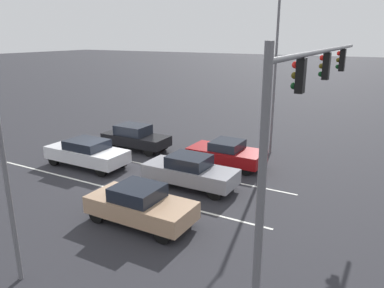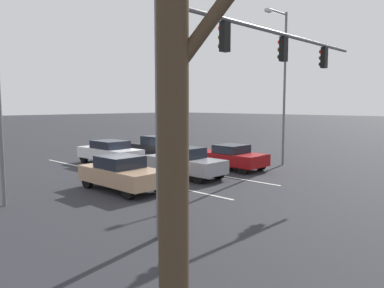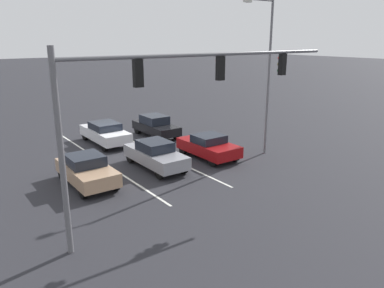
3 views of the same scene
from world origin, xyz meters
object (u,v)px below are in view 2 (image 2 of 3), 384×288
(car_white_midlane_second, at_px, (110,152))
(bare_tree_near, at_px, (170,94))
(car_tan_rightlane_front, at_px, (121,173))
(car_black_leftlane_second, at_px, (159,147))
(car_gray_midlane_front, at_px, (184,162))
(traffic_signal_gantry, at_px, (249,62))
(street_lamp_right_shoulder, at_px, (2,62))
(car_maroon_leftlane_front, at_px, (231,157))
(street_lamp_left_shoulder, at_px, (283,79))

(car_white_midlane_second, distance_m, bare_tree_near, 19.03)
(car_tan_rightlane_front, bearing_deg, car_black_leftlane_second, -141.18)
(car_tan_rightlane_front, bearing_deg, car_gray_midlane_front, -178.22)
(traffic_signal_gantry, bearing_deg, bare_tree_near, 28.03)
(street_lamp_right_shoulder, bearing_deg, car_tan_rightlane_front, 166.71)
(car_white_midlane_second, relative_size, traffic_signal_gantry, 0.37)
(car_tan_rightlane_front, bearing_deg, car_white_midlane_second, -120.31)
(car_maroon_leftlane_front, distance_m, car_black_leftlane_second, 6.24)
(street_lamp_right_shoulder, xyz_separation_m, street_lamp_left_shoulder, (-15.13, 2.56, 0.06))
(car_gray_midlane_front, bearing_deg, traffic_signal_gantry, 65.88)
(car_tan_rightlane_front, distance_m, street_lamp_right_shoulder, 6.31)
(street_lamp_right_shoulder, bearing_deg, street_lamp_left_shoulder, 170.41)
(car_white_midlane_second, xyz_separation_m, bare_tree_near, (9.83, 16.01, 3.06))
(car_gray_midlane_front, distance_m, car_white_midlane_second, 6.30)
(street_lamp_left_shoulder, relative_size, bare_tree_near, 1.28)
(car_white_midlane_second, distance_m, traffic_signal_gantry, 12.99)
(car_gray_midlane_front, distance_m, street_lamp_left_shoulder, 8.30)
(car_tan_rightlane_front, height_order, car_black_leftlane_second, car_black_leftlane_second)
(bare_tree_near, bearing_deg, car_tan_rightlane_front, -122.35)
(traffic_signal_gantry, height_order, street_lamp_right_shoulder, street_lamp_right_shoulder)
(bare_tree_near, bearing_deg, car_black_leftlane_second, -131.03)
(bare_tree_near, bearing_deg, car_gray_midlane_front, -136.08)
(car_tan_rightlane_front, bearing_deg, street_lamp_right_shoulder, -13.29)
(car_gray_midlane_front, relative_size, street_lamp_right_shoulder, 0.48)
(street_lamp_right_shoulder, bearing_deg, car_gray_midlane_front, 173.84)
(car_white_midlane_second, xyz_separation_m, traffic_signal_gantry, (2.30, 12.00, 4.41))
(car_tan_rightlane_front, xyz_separation_m, car_black_leftlane_second, (-7.56, -6.08, 0.04))
(traffic_signal_gantry, bearing_deg, car_maroon_leftlane_front, -138.39)
(car_maroon_leftlane_front, relative_size, car_gray_midlane_front, 0.91)
(car_gray_midlane_front, bearing_deg, car_tan_rightlane_front, 1.78)
(car_gray_midlane_front, distance_m, bare_tree_near, 14.33)
(car_black_leftlane_second, bearing_deg, traffic_signal_gantry, 62.37)
(car_tan_rightlane_front, relative_size, bare_tree_near, 0.58)
(car_white_midlane_second, bearing_deg, car_black_leftlane_second, 174.91)
(street_lamp_left_shoulder, bearing_deg, street_lamp_right_shoulder, -9.59)
(street_lamp_left_shoulder, distance_m, bare_tree_near, 18.74)
(street_lamp_right_shoulder, xyz_separation_m, bare_tree_near, (1.73, 10.61, -1.38))
(car_black_leftlane_second, relative_size, street_lamp_right_shoulder, 0.46)
(bare_tree_near, bearing_deg, street_lamp_left_shoulder, -154.46)
(car_gray_midlane_front, height_order, bare_tree_near, bare_tree_near)
(car_maroon_leftlane_front, height_order, traffic_signal_gantry, traffic_signal_gantry)
(car_tan_rightlane_front, height_order, car_white_midlane_second, car_tan_rightlane_front)
(street_lamp_right_shoulder, bearing_deg, car_white_midlane_second, -146.31)
(car_white_midlane_second, xyz_separation_m, street_lamp_right_shoulder, (8.10, 5.40, 4.44))
(car_black_leftlane_second, bearing_deg, car_tan_rightlane_front, 38.82)
(car_gray_midlane_front, height_order, car_white_midlane_second, car_gray_midlane_front)
(car_maroon_leftlane_front, height_order, car_gray_midlane_front, car_gray_midlane_front)
(traffic_signal_gantry, relative_size, street_lamp_right_shoulder, 1.38)
(traffic_signal_gantry, bearing_deg, street_lamp_right_shoulder, -48.70)
(car_tan_rightlane_front, height_order, car_gray_midlane_front, car_gray_midlane_front)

